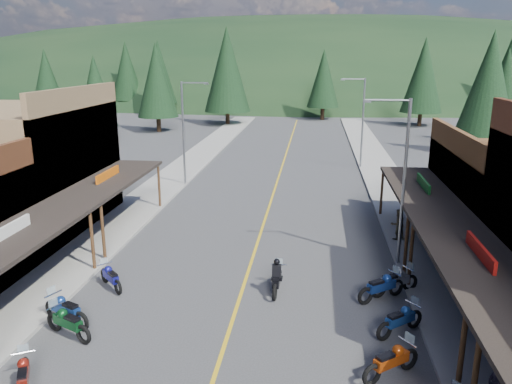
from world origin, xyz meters
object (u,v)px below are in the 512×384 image
(pedestrian_east_b, at_px, (398,224))
(pine_10, at_px, (157,80))
(rider_on_bike, at_px, (277,278))
(pine_5, at_px, (511,68))
(pine_8, at_px, (96,91))
(streetlight_3, at_px, (361,119))
(pedestrian_east_a, at_px, (497,384))
(bike_east_10, at_px, (395,280))
(pine_0, at_px, (46,78))
(pine_11, at_px, (489,84))
(pine_2, at_px, (227,69))
(bike_west_7, at_px, (68,321))
(bike_east_7, at_px, (391,359))
(pine_7, at_px, (126,71))
(bike_east_9, at_px, (381,285))
(bike_west_9, at_px, (111,276))
(shop_west_3, at_px, (23,169))
(bike_west_6, at_px, (23,374))
(bike_east_8, at_px, (400,319))
(pine_9, at_px, (505,88))
(streetlight_1, at_px, (185,129))
(pine_3, at_px, (324,78))
(pine_1, at_px, (159,72))
(bike_west_8, at_px, (66,309))

(pedestrian_east_b, bearing_deg, pine_10, -77.60)
(rider_on_bike, distance_m, pedestrian_east_b, 9.13)
(pine_5, xyz_separation_m, pine_8, (-56.00, -32.00, -2.01))
(streetlight_3, xyz_separation_m, pedestrian_east_a, (1.19, -32.47, -3.44))
(bike_east_10, bearing_deg, pine_5, 128.06)
(pine_0, distance_m, pine_11, 64.63)
(pine_2, bearing_deg, bike_east_10, -72.79)
(bike_west_7, xyz_separation_m, bike_east_7, (11.16, -1.01, -0.00))
(pine_5, relative_size, pine_7, 1.12)
(bike_west_7, relative_size, bike_east_9, 0.97)
(pine_8, xyz_separation_m, pine_10, (4.00, 10.00, 0.81))
(pine_2, relative_size, bike_west_9, 6.81)
(pine_10, relative_size, bike_west_9, 5.64)
(shop_west_3, bearing_deg, pine_10, 96.22)
(rider_on_bike, bearing_deg, bike_west_6, -131.33)
(pine_0, xyz_separation_m, pine_2, (30.00, -4.00, 1.51))
(streetlight_3, relative_size, bike_west_7, 3.55)
(pine_5, xyz_separation_m, bike_east_10, (-27.53, -67.18, -7.34))
(bike_east_8, distance_m, bike_east_10, 3.23)
(bike_east_9, bearing_deg, pine_9, 120.88)
(streetlight_1, height_order, bike_east_8, streetlight_1)
(pine_8, distance_m, pedestrian_east_a, 52.31)
(streetlight_3, bearing_deg, rider_on_bike, -102.04)
(pine_0, distance_m, bike_east_9, 73.98)
(pine_0, bearing_deg, pine_2, -7.59)
(bike_west_7, height_order, bike_west_9, bike_west_7)
(pine_3, distance_m, pine_8, 36.77)
(shop_west_3, distance_m, pine_1, 59.70)
(shop_west_3, distance_m, pine_8, 29.95)
(pine_1, distance_m, bike_west_9, 68.88)
(pedestrian_east_b, bearing_deg, bike_west_6, 26.55)
(shop_west_3, relative_size, pine_1, 0.87)
(bike_east_7, bearing_deg, pine_3, 143.89)
(pine_2, xyz_separation_m, pine_5, (44.00, 14.00, 0.00))
(shop_west_3, relative_size, pine_5, 0.78)
(pine_2, relative_size, bike_west_6, 6.85)
(pine_2, relative_size, bike_east_10, 6.11)
(pine_5, xyz_separation_m, pedestrian_east_a, (-25.86, -74.47, -6.97))
(streetlight_3, relative_size, pine_3, 0.73)
(pine_7, relative_size, pine_10, 1.08)
(bike_east_9, distance_m, rider_on_bike, 4.35)
(pine_2, relative_size, pine_9, 1.30)
(pine_0, distance_m, bike_west_8, 70.15)
(pine_0, relative_size, bike_east_10, 4.80)
(pine_3, height_order, bike_west_6, pine_3)
(pine_5, xyz_separation_m, rider_on_bike, (-32.50, -67.56, -7.34))
(streetlight_3, xyz_separation_m, bike_west_6, (-12.49, -33.02, -3.88))
(pine_2, bearing_deg, bike_east_8, -73.98)
(pine_3, relative_size, pine_7, 0.88)
(streetlight_1, bearing_deg, pine_1, 109.55)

